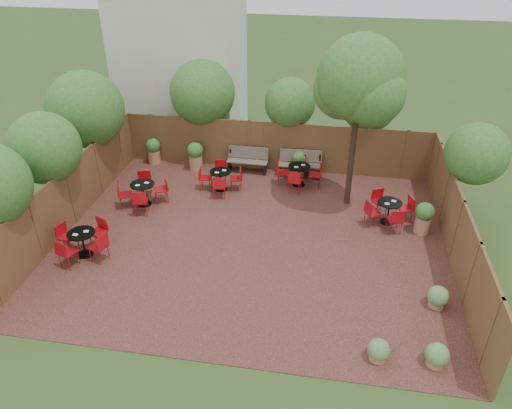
# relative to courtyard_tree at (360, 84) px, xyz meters

# --- Properties ---
(ground) EXTENTS (80.00, 80.00, 0.00)m
(ground) POSITION_rel_courtyard_tree_xyz_m (-2.91, -2.78, -4.30)
(ground) COLOR #354F23
(ground) RESTS_ON ground
(courtyard_paving) EXTENTS (12.00, 10.00, 0.02)m
(courtyard_paving) POSITION_rel_courtyard_tree_xyz_m (-2.91, -2.78, -4.29)
(courtyard_paving) COLOR #361916
(courtyard_paving) RESTS_ON ground
(fence_back) EXTENTS (12.00, 0.08, 2.00)m
(fence_back) POSITION_rel_courtyard_tree_xyz_m (-2.91, 2.22, -3.30)
(fence_back) COLOR brown
(fence_back) RESTS_ON ground
(fence_left) EXTENTS (0.08, 10.00, 2.00)m
(fence_left) POSITION_rel_courtyard_tree_xyz_m (-8.91, -2.78, -3.30)
(fence_left) COLOR brown
(fence_left) RESTS_ON ground
(fence_right) EXTENTS (0.08, 10.00, 2.00)m
(fence_right) POSITION_rel_courtyard_tree_xyz_m (3.09, -2.78, -3.30)
(fence_right) COLOR brown
(fence_right) RESTS_ON ground
(neighbour_building) EXTENTS (5.00, 4.00, 8.00)m
(neighbour_building) POSITION_rel_courtyard_tree_xyz_m (-7.41, 5.22, -0.30)
(neighbour_building) COLOR beige
(neighbour_building) RESTS_ON ground
(overhang_foliage) EXTENTS (15.54, 10.66, 2.77)m
(overhang_foliage) POSITION_rel_courtyard_tree_xyz_m (-6.02, 0.02, -1.59)
(overhang_foliage) COLOR #2F6621
(overhang_foliage) RESTS_ON ground
(courtyard_tree) EXTENTS (2.85, 2.76, 5.83)m
(courtyard_tree) POSITION_rel_courtyard_tree_xyz_m (0.00, 0.00, 0.00)
(courtyard_tree) COLOR black
(courtyard_tree) RESTS_ON courtyard_paving
(park_bench_left) EXTENTS (1.60, 0.54, 0.99)m
(park_bench_left) POSITION_rel_courtyard_tree_xyz_m (-3.91, 1.85, -3.78)
(park_bench_left) COLOR brown
(park_bench_left) RESTS_ON courtyard_paving
(park_bench_right) EXTENTS (1.65, 0.57, 1.01)m
(park_bench_right) POSITION_rel_courtyard_tree_xyz_m (-1.83, 1.86, -3.76)
(park_bench_right) COLOR brown
(park_bench_right) RESTS_ON courtyard_paving
(bistro_tables) EXTENTS (10.75, 7.11, 0.95)m
(bistro_tables) POSITION_rel_courtyard_tree_xyz_m (-4.09, -1.14, -3.82)
(bistro_tables) COLOR black
(bistro_tables) RESTS_ON courtyard_paving
(planters) EXTENTS (10.81, 3.99, 1.15)m
(planters) POSITION_rel_courtyard_tree_xyz_m (-3.54, 0.97, -3.70)
(planters) COLOR #AC7456
(planters) RESTS_ON courtyard_paving
(low_shrubs) EXTENTS (2.14, 2.59, 0.60)m
(low_shrubs) POSITION_rel_courtyard_tree_xyz_m (1.78, -6.24, -4.00)
(low_shrubs) COLOR #AC7456
(low_shrubs) RESTS_ON courtyard_paving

